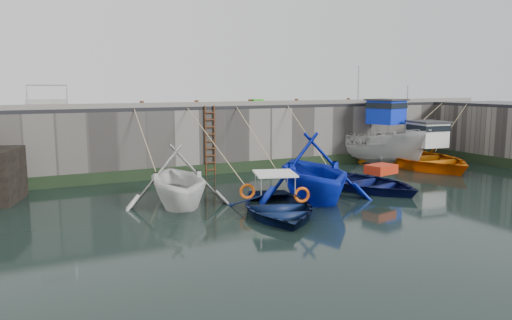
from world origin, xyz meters
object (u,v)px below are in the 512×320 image
boat_near_navy (364,189)px  boat_far_white (376,144)px  boat_near_blacktrim (312,199)px  bollard_d (297,102)px  bollard_b (197,103)px  boat_near_white (178,204)px  boat_near_blue (277,214)px  bollard_a (142,104)px  boat_far_orange (420,157)px  bollard_c (250,102)px  ladder (210,141)px  bollard_e (348,101)px  fish_crate (256,102)px

boat_near_navy → boat_far_white: size_ratio=0.73×
boat_near_blacktrim → bollard_d: bearing=77.2°
bollard_b → boat_near_white: bearing=-116.8°
boat_near_blue → bollard_a: 8.87m
bollard_a → bollard_b: size_ratio=1.00×
boat_near_blue → bollard_b: (0.14, 7.89, 3.30)m
boat_far_orange → bollard_b: (-10.98, 2.79, 2.84)m
bollard_a → bollard_d: size_ratio=1.00×
boat_far_white → bollard_a: (-12.10, 1.03, 2.25)m
bollard_b → bollard_d: bearing=0.0°
boat_near_navy → bollard_c: bearing=98.0°
boat_near_blacktrim → bollard_c: 7.37m
boat_near_blacktrim → boat_far_orange: 9.69m
bollard_a → bollard_d: same height
ladder → bollard_e: bearing=2.4°
fish_crate → bollard_a: 5.56m
boat_near_blacktrim → boat_near_navy: size_ratio=1.04×
bollard_d → boat_near_white: bearing=-146.8°
bollard_e → boat_near_white: bearing=-155.0°
bollard_b → bollard_a: bearing=180.0°
boat_near_blue → fish_crate: 9.18m
bollard_b → boat_near_blacktrim: bearing=-72.6°
boat_near_blue → bollard_b: bearing=107.0°
boat_far_orange → bollard_d: boat_far_orange is taller
bollard_c → bollard_e: 5.80m
boat_near_white → bollard_c: (5.32, 5.19, 3.30)m
fish_crate → bollard_a: bearing=170.9°
fish_crate → bollard_e: 5.44m
boat_near_white → bollard_b: size_ratio=16.24×
boat_near_blue → fish_crate: fish_crate is taller
boat_near_white → boat_near_blacktrim: bearing=-7.1°
boat_far_white → fish_crate: bearing=155.5°
boat_far_orange → bollard_d: 6.94m
boat_near_blacktrim → bollard_c: bollard_c is taller
bollard_c → bollard_e: size_ratio=1.00×
ladder → bollard_a: bollard_a is taller
fish_crate → bollard_d: fish_crate is taller
boat_near_blue → bollard_b: size_ratio=16.41×
boat_near_white → fish_crate: fish_crate is taller
boat_near_blacktrim → bollard_a: bearing=138.3°
boat_near_blue → boat_near_navy: bearing=38.6°
boat_far_orange → bollard_a: 14.06m
bollard_e → boat_near_blacktrim: bearing=-134.5°
fish_crate → boat_near_blacktrim: bearing=-108.3°
bollard_c → boat_near_blue: bearing=-109.8°
boat_near_blacktrim → boat_near_blue: bearing=-135.3°
boat_far_white → fish_crate: (-6.53, 1.08, 2.25)m
fish_crate → bollard_d: 2.24m
bollard_a → bollard_d: (7.80, 0.00, 0.00)m
boat_near_white → boat_near_blacktrim: boat_near_blacktrim is taller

